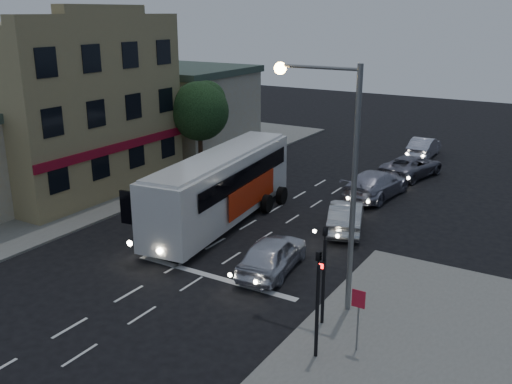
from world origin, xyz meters
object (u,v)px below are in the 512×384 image
Objects in this scene: car_sedan_b at (376,184)px; car_extra at (424,147)px; traffic_signal_main at (324,264)px; street_tree at (199,108)px; traffic_signal_side at (318,292)px; tour_bus at (222,186)px; regulatory_sign at (358,310)px; car_sedan_a at (346,216)px; car_suv at (273,254)px; car_sedan_c at (412,166)px; streetlight at (338,161)px.

car_extra is at bearing -83.17° from car_sedan_b.
traffic_signal_main is at bearing 96.67° from car_extra.
street_tree is at bearing 9.93° from car_sedan_b.
car_extra is 0.75× the size of street_tree.
tour_bus is at bearing 137.55° from traffic_signal_side.
car_sedan_b is 17.07m from regulatory_sign.
car_sedan_a is 6.08m from car_sedan_b.
street_tree reaches higher than car_suv.
tour_bus is 13.34m from regulatory_sign.
car_sedan_c is at bearing 99.12° from traffic_signal_side.
car_sedan_a is 9.77m from traffic_signal_main.
streetlight is (8.76, -5.49, 3.70)m from tour_bus.
streetlight is (3.48, -1.60, 4.94)m from car_suv.
streetlight is (-0.26, 1.42, 3.31)m from traffic_signal_main.
traffic_signal_side is at bearing -74.30° from streetlight.
traffic_signal_main is at bearing -42.03° from street_tree.
car_sedan_a is 0.82× the size of car_sedan_b.
car_sedan_b is 2.58× the size of regulatory_sign.
tour_bus reaches higher than car_sedan_a.
car_sedan_c is at bearing -89.99° from car_sedan_b.
tour_bus is at bearing 1.67° from car_sedan_a.
traffic_signal_main is 0.46× the size of streetlight.
car_sedan_b is 15.00m from streetlight.
car_sedan_a is 1.13× the size of traffic_signal_side.
traffic_signal_main is (3.74, -3.02, 1.63)m from car_suv.
car_sedan_b is at bearing 102.91° from traffic_signal_main.
traffic_signal_side reaches higher than car_extra.
tour_bus is 11.37m from traffic_signal_main.
car_extra is (-0.88, 17.62, -0.00)m from car_sedan_a.
regulatory_sign is (1.70, -1.01, -0.82)m from traffic_signal_main.
street_tree is (-6.79, 7.33, 2.47)m from tour_bus.
traffic_signal_side is at bearing 109.06° from car_sedan_b.
car_sedan_b is 15.70m from traffic_signal_main.
car_sedan_a is 11.22m from regulatory_sign.
car_sedan_c is (-0.06, 11.66, -0.04)m from car_sedan_a.
car_sedan_a reaches higher than car_extra.
car_sedan_b is 11.58m from car_extra.
traffic_signal_side is at bearing -136.08° from regulatory_sign.
car_sedan_a is at bearing 108.84° from streetlight.
traffic_signal_main reaches higher than car_sedan_a.
street_tree is (-17.51, 15.26, 2.90)m from regulatory_sign.
car_sedan_c is 2.38× the size of regulatory_sign.
street_tree is at bearing -40.12° from car_sedan_a.
regulatory_sign is at bearing 95.61° from car_sedan_a.
tour_bus reaches higher than car_extra.
car_extra is at bearing 97.91° from streetlight.
car_extra is 17.78m from street_tree.
car_sedan_a is at bearing 13.50° from tour_bus.
car_suv is at bearing 155.32° from streetlight.
streetlight reaches higher than car_extra.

